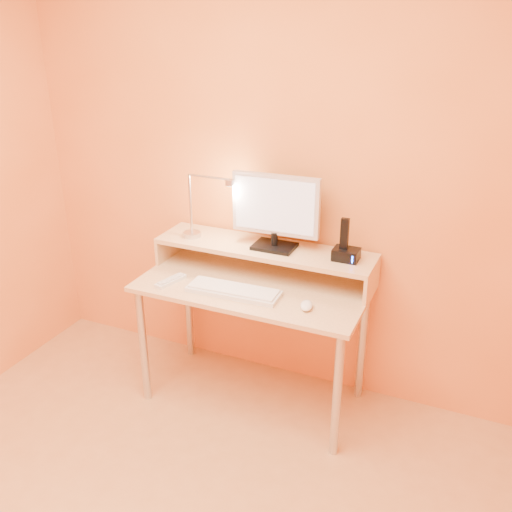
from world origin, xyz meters
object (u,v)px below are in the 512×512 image
at_px(keyboard, 234,291).
at_px(monitor_panel, 276,205).
at_px(remote_control, 171,281).
at_px(lamp_base, 192,234).
at_px(mouse, 306,305).
at_px(phone_dock, 346,254).

bearing_deg(keyboard, monitor_panel, 67.56).
xyz_separation_m(monitor_panel, remote_control, (-0.47, -0.31, -0.39)).
relative_size(lamp_base, keyboard, 0.21).
bearing_deg(monitor_panel, mouse, -48.50).
xyz_separation_m(monitor_panel, keyboard, (-0.11, -0.29, -0.39)).
bearing_deg(monitor_panel, phone_dock, -3.66).
height_order(phone_dock, mouse, phone_dock).
relative_size(mouse, remote_control, 0.54).
relative_size(lamp_base, phone_dock, 0.77).
distance_m(monitor_panel, remote_control, 0.68).
xyz_separation_m(monitor_panel, lamp_base, (-0.48, -0.04, -0.23)).
xyz_separation_m(phone_dock, remote_control, (-0.86, -0.30, -0.18)).
relative_size(keyboard, remote_control, 2.56).
distance_m(lamp_base, remote_control, 0.32).
xyz_separation_m(phone_dock, keyboard, (-0.50, -0.28, -0.18)).
bearing_deg(mouse, monitor_panel, 119.11).
height_order(mouse, remote_control, mouse).
xyz_separation_m(mouse, remote_control, (-0.75, -0.02, -0.01)).
xyz_separation_m(phone_dock, mouse, (-0.11, -0.29, -0.17)).
distance_m(keyboard, remote_control, 0.36).
relative_size(phone_dock, mouse, 1.27).
bearing_deg(remote_control, monitor_panel, 49.37).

